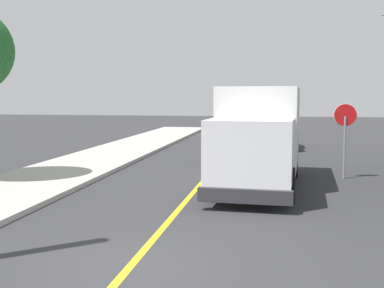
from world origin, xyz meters
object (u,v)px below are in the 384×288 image
object	(u,v)px
parked_car_mid	(278,134)
parked_car_near	(260,144)
box_truck	(260,132)
stop_sign	(345,126)

from	to	relation	value
parked_car_mid	parked_car_near	bearing A→B (deg)	-98.04
box_truck	stop_sign	distance (m)	3.45
parked_car_mid	box_truck	bearing A→B (deg)	-93.16
parked_car_mid	stop_sign	size ratio (longest dim) A/B	1.68
parked_car_near	stop_sign	size ratio (longest dim) A/B	1.68
parked_car_near	parked_car_mid	xyz separation A→B (m)	(0.83, 5.89, 0.00)
parked_car_near	stop_sign	bearing A→B (deg)	-52.94
box_truck	parked_car_mid	size ratio (longest dim) A/B	1.64
box_truck	parked_car_near	world-z (taller)	box_truck
box_truck	stop_sign	xyz separation A→B (m)	(2.91, 1.85, 0.09)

